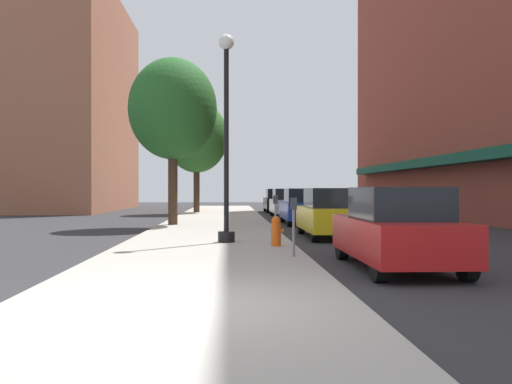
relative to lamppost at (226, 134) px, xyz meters
The scene contains 14 objects.
ground_plane 10.44m from the lamppost, 69.56° to the left, with size 90.00×90.00×0.00m, color #2D2D30.
sidewalk_slab 10.80m from the lamppost, 92.93° to the left, with size 4.80×50.00×0.12m, color #A8A399.
building_far_background 30.99m from the lamppost, 112.18° to the left, with size 6.80×18.00×16.51m.
lamppost is the anchor object (origin of this frame).
fire_hydrant 3.20m from the lamppost, 40.80° to the right, with size 0.33×0.26×0.79m.
parking_meter_near 4.42m from the lamppost, 66.42° to the right, with size 0.14×0.09×1.31m.
parking_meter_far 3.10m from the lamppost, 44.52° to the left, with size 0.14×0.09×1.31m.
tree_near 8.51m from the lamppost, 106.23° to the left, with size 3.75×3.75×7.09m.
tree_mid 21.17m from the lamppost, 95.70° to the left, with size 4.11×4.11×7.32m.
car_red 6.33m from the lamppost, 53.68° to the right, with size 1.80×4.30×1.66m.
car_yellow 4.99m from the lamppost, 37.56° to the left, with size 1.80×4.30×1.66m.
car_blue 10.68m from the lamppost, 70.51° to the left, with size 1.80×4.30×1.66m.
car_white 17.46m from the lamppost, 78.42° to the left, with size 1.80×4.30×1.66m.
car_black 23.80m from the lamppost, 81.57° to the left, with size 1.80×4.30×1.66m.
Camera 1 is at (0.63, -7.15, 1.62)m, focal length 39.14 mm.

